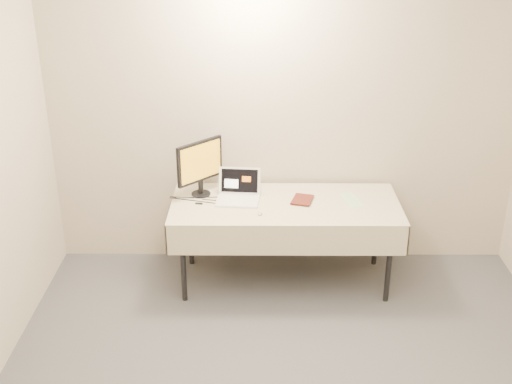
{
  "coord_description": "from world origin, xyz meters",
  "views": [
    {
      "loc": [
        -0.22,
        -2.67,
        2.95
      ],
      "look_at": [
        -0.24,
        1.99,
        0.86
      ],
      "focal_mm": 45.0,
      "sensor_mm": 36.0,
      "label": 1
    }
  ],
  "objects_px": {
    "table": "(285,210)",
    "monitor": "(200,164)",
    "book": "(293,188)",
    "laptop": "(238,193)"
  },
  "relations": [
    {
      "from": "book",
      "to": "laptop",
      "type": "bearing_deg",
      "value": -166.61
    },
    {
      "from": "table",
      "to": "laptop",
      "type": "distance_m",
      "value": 0.41
    },
    {
      "from": "laptop",
      "to": "table",
      "type": "bearing_deg",
      "value": -6.58
    },
    {
      "from": "monitor",
      "to": "book",
      "type": "distance_m",
      "value": 0.79
    },
    {
      "from": "table",
      "to": "monitor",
      "type": "relative_size",
      "value": 3.95
    },
    {
      "from": "table",
      "to": "laptop",
      "type": "bearing_deg",
      "value": 168.49
    },
    {
      "from": "table",
      "to": "monitor",
      "type": "height_order",
      "value": "monitor"
    },
    {
      "from": "table",
      "to": "monitor",
      "type": "distance_m",
      "value": 0.79
    },
    {
      "from": "table",
      "to": "monitor",
      "type": "bearing_deg",
      "value": 167.0
    },
    {
      "from": "laptop",
      "to": "book",
      "type": "height_order",
      "value": "laptop"
    }
  ]
}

